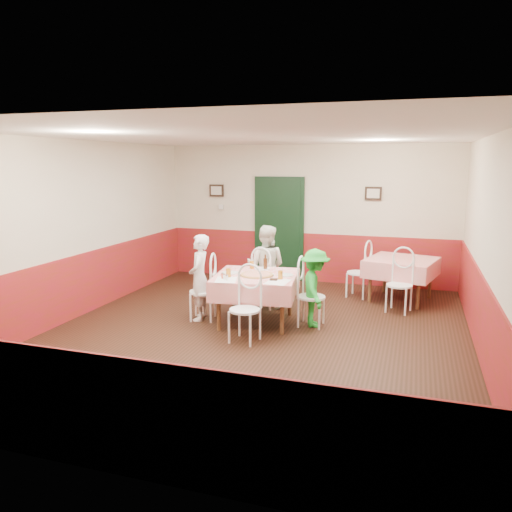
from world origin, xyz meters
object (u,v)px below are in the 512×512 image
(main_table, at_px, (256,299))
(pizza, at_px, (257,275))
(glass_b, at_px, (280,275))
(glass_a, at_px, (228,273))
(diner_far, at_px, (266,266))
(diner_right, at_px, (315,288))
(chair_right, at_px, (311,297))
(chair_far, at_px, (265,282))
(chair_second_a, at_px, (358,273))
(beer_bottle, at_px, (265,263))
(glass_c, at_px, (252,265))
(chair_second_b, at_px, (399,285))
(chair_left, at_px, (203,292))
(diner_left, at_px, (199,277))
(second_table, at_px, (401,280))
(chair_near, at_px, (245,310))
(wallet, at_px, (274,279))

(main_table, xyz_separation_m, pizza, (0.03, -0.06, 0.40))
(pizza, distance_m, glass_b, 0.42)
(glass_a, xyz_separation_m, diner_far, (0.23, 1.18, -0.12))
(diner_far, height_order, diner_right, diner_far)
(chair_right, relative_size, chair_far, 1.00)
(diner_right, bearing_deg, glass_b, 104.93)
(chair_second_a, bearing_deg, beer_bottle, -24.76)
(main_table, relative_size, glass_a, 9.25)
(glass_c, bearing_deg, chair_second_b, 20.64)
(chair_far, height_order, chair_second_b, same)
(main_table, xyz_separation_m, glass_b, (0.43, -0.18, 0.45))
(main_table, xyz_separation_m, chair_second_b, (2.08, 1.26, 0.08))
(chair_left, xyz_separation_m, diner_left, (-0.05, -0.01, 0.23))
(glass_a, relative_size, diner_left, 0.10)
(second_table, height_order, chair_left, chair_left)
(diner_left, height_order, diner_far, diner_far)
(chair_second_a, xyz_separation_m, glass_a, (-1.67, -2.30, 0.38))
(glass_c, bearing_deg, diner_left, -143.38)
(second_table, distance_m, diner_far, 2.48)
(chair_near, relative_size, pizza, 1.84)
(glass_a, relative_size, glass_c, 1.07)
(chair_right, bearing_deg, chair_far, 53.16)
(diner_far, bearing_deg, diner_left, 52.89)
(chair_second_a, distance_m, chair_second_b, 1.06)
(second_table, relative_size, diner_right, 0.95)
(glass_b, relative_size, beer_bottle, 0.57)
(chair_right, bearing_deg, second_table, -32.08)
(chair_right, bearing_deg, chair_near, 143.16)
(glass_c, distance_m, beer_bottle, 0.24)
(chair_second_a, xyz_separation_m, diner_right, (-0.44, -1.90, 0.14))
(chair_second_a, xyz_separation_m, diner_far, (-1.44, -1.12, 0.26))
(chair_left, relative_size, beer_bottle, 4.07)
(second_table, xyz_separation_m, glass_b, (-1.65, -2.19, 0.45))
(pizza, bearing_deg, glass_b, -17.07)
(second_table, bearing_deg, chair_far, -151.91)
(chair_second_a, relative_size, pizza, 1.84)
(pizza, xyz_separation_m, wallet, (0.32, -0.21, -0.01))
(chair_left, height_order, diner_far, diner_far)
(wallet, height_order, diner_left, diner_left)
(main_table, relative_size, second_table, 1.09)
(second_table, relative_size, chair_second_b, 1.24)
(chair_near, xyz_separation_m, chair_second_b, (1.97, 2.10, 0.00))
(pizza, bearing_deg, main_table, 119.26)
(pizza, xyz_separation_m, diner_left, (-0.92, -0.06, -0.10))
(wallet, height_order, diner_far, diner_far)
(chair_left, bearing_deg, beer_bottle, 109.76)
(diner_far, bearing_deg, beer_bottle, 106.72)
(pizza, relative_size, glass_c, 3.96)
(beer_bottle, bearing_deg, chair_second_b, 22.98)
(chair_right, height_order, glass_c, chair_right)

